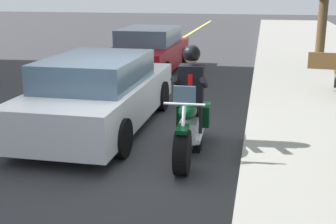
{
  "coord_description": "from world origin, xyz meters",
  "views": [
    {
      "loc": [
        6.86,
        2.22,
        2.61
      ],
      "look_at": [
        0.32,
        0.84,
        0.75
      ],
      "focal_mm": 47.9,
      "sensor_mm": 36.0,
      "label": 1
    }
  ],
  "objects": [
    {
      "name": "car_dark",
      "position": [
        -6.7,
        -1.27,
        0.69
      ],
      "size": [
        4.6,
        1.92,
        1.4
      ],
      "color": "maroon",
      "rests_on": "ground_plane"
    },
    {
      "name": "motorcycle_main",
      "position": [
        0.08,
        1.14,
        0.45
      ],
      "size": [
        2.22,
        0.65,
        1.26
      ],
      "color": "black",
      "rests_on": "ground_plane"
    },
    {
      "name": "ground_plane",
      "position": [
        0.0,
        0.0,
        0.0
      ],
      "size": [
        80.0,
        80.0,
        0.0
      ],
      "primitive_type": "plane",
      "color": "#333335"
    },
    {
      "name": "lane_center_stripe",
      "position": [
        0.0,
        -2.0,
        0.01
      ],
      "size": [
        60.0,
        0.16,
        0.01
      ],
      "primitive_type": "cube",
      "color": "#E5DB4C",
      "rests_on": "ground_plane"
    },
    {
      "name": "car_silver",
      "position": [
        -0.93,
        -0.74,
        0.69
      ],
      "size": [
        4.6,
        1.92,
        1.4
      ],
      "color": "white",
      "rests_on": "ground_plane"
    },
    {
      "name": "rider_main",
      "position": [
        -0.11,
        1.13,
        1.04
      ],
      "size": [
        0.64,
        0.56,
        1.74
      ],
      "color": "black",
      "rests_on": "ground_plane"
    }
  ]
}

